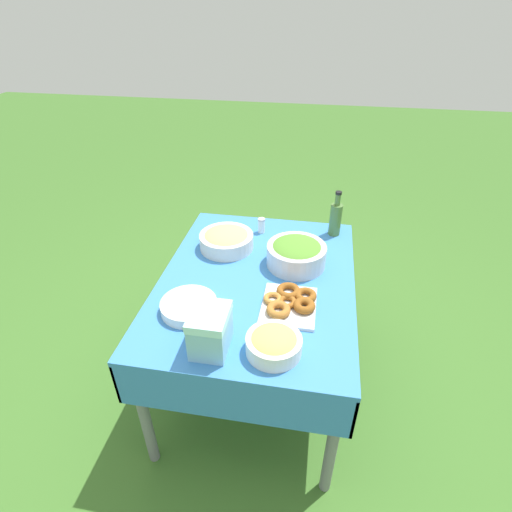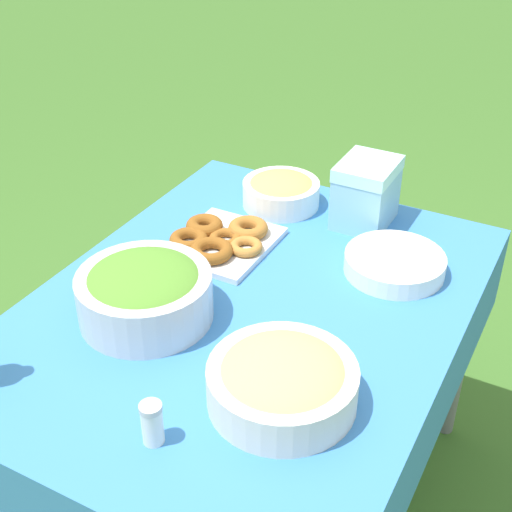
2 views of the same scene
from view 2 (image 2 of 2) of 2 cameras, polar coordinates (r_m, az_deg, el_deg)
ground_plane at (r=2.19m, az=-0.50°, el=-19.42°), size 14.00×14.00×0.00m
picnic_table at (r=1.73m, az=-0.61°, el=-6.34°), size 1.26×0.95×0.74m
salad_bowl at (r=1.61m, az=-8.90°, el=-2.83°), size 0.30×0.30×0.13m
pasta_bowl at (r=1.39m, az=2.12°, el=-9.97°), size 0.29×0.29×0.10m
donut_platter at (r=1.86m, az=-2.85°, el=1.31°), size 0.28×0.27×0.05m
plate_stack at (r=1.80m, az=11.03°, el=-0.61°), size 0.25×0.25×0.05m
fruit_bowl at (r=2.05m, az=2.02°, el=5.23°), size 0.22×0.22×0.09m
cooler_box at (r=1.97m, az=8.79°, el=5.03°), size 0.18×0.14×0.18m
salt_shaker at (r=1.33m, az=-8.31°, el=-13.08°), size 0.04×0.04×0.09m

